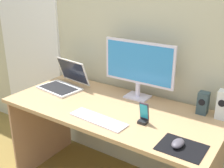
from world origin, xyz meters
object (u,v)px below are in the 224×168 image
at_px(speaker_right, 223,105).
at_px(keyboard_external, 98,119).
at_px(speaker_near_monitor, 203,103).
at_px(mouse, 178,143).
at_px(phone_in_dock, 144,116).
at_px(monitor, 139,66).
at_px(laptop, 64,82).

bearing_deg(speaker_right, keyboard_external, -144.11).
xyz_separation_m(speaker_near_monitor, mouse, (0.01, -0.47, -0.06)).
bearing_deg(phone_in_dock, monitor, 124.39).
relative_size(speaker_right, keyboard_external, 0.48).
relative_size(monitor, speaker_right, 2.93).
xyz_separation_m(monitor, phone_in_dock, (0.23, -0.33, -0.20)).
distance_m(laptop, phone_in_dock, 0.85).
bearing_deg(keyboard_external, laptop, 156.42).
bearing_deg(speaker_right, phone_in_dock, -139.14).
bearing_deg(mouse, laptop, 167.55).
xyz_separation_m(speaker_right, laptop, (-1.22, -0.17, -0.05)).
bearing_deg(keyboard_external, phone_in_dock, 30.93).
xyz_separation_m(monitor, speaker_right, (0.62, 0.01, -0.15)).
relative_size(monitor, mouse, 5.66).
height_order(keyboard_external, mouse, mouse).
relative_size(speaker_right, laptop, 0.52).
relative_size(speaker_near_monitor, phone_in_dock, 1.10).
bearing_deg(speaker_near_monitor, phone_in_dock, -128.26).
relative_size(speaker_near_monitor, mouse, 1.53).
xyz_separation_m(keyboard_external, mouse, (0.54, -0.00, 0.02)).
bearing_deg(laptop, speaker_near_monitor, 8.90).
bearing_deg(phone_in_dock, speaker_near_monitor, 51.74).
relative_size(keyboard_external, phone_in_dock, 2.91).
xyz_separation_m(laptop, phone_in_dock, (0.83, -0.17, 0.00)).
height_order(laptop, phone_in_dock, laptop).
bearing_deg(laptop, monitor, 15.23).
distance_m(monitor, mouse, 0.73).
height_order(speaker_near_monitor, mouse, speaker_near_monitor).
bearing_deg(speaker_right, laptop, -171.99).
distance_m(monitor, keyboard_external, 0.53).
bearing_deg(phone_in_dock, mouse, -25.48).
relative_size(keyboard_external, mouse, 4.04).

